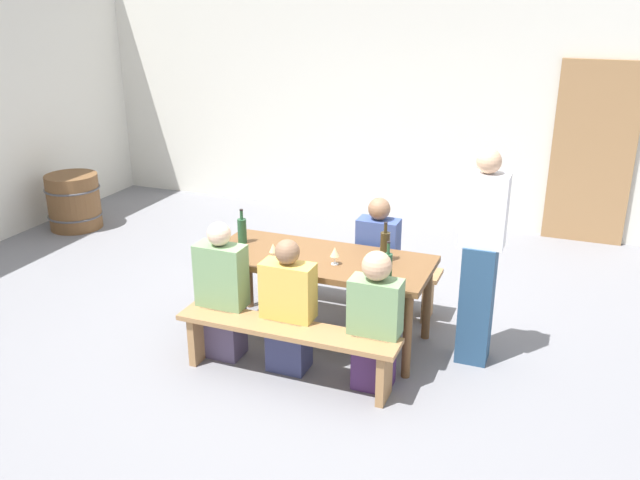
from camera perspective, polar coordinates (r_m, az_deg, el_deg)
ground_plane at (r=5.88m, az=0.00°, el=-8.24°), size 24.00×24.00×0.00m
back_wall at (r=8.60m, az=8.77°, el=12.09°), size 14.00×0.20×3.20m
wooden_door at (r=8.35m, az=22.02°, el=6.74°), size 0.90×0.06×2.10m
tasting_table at (r=5.59m, az=0.00°, el=-2.25°), size 1.84×0.79×0.75m
bench_near at (r=5.15m, az=-2.85°, el=-8.29°), size 1.74×0.30×0.45m
bench_far at (r=6.31m, az=2.30°, el=-2.63°), size 1.74×0.30×0.45m
wine_bottle_0 at (r=5.46m, az=5.51°, el=-0.51°), size 0.08×0.08×0.33m
wine_bottle_1 at (r=5.87m, az=-6.60°, el=0.83°), size 0.08×0.08×0.30m
wine_bottle_2 at (r=5.05m, az=5.74°, el=-2.34°), size 0.07×0.07×0.33m
wine_glass_0 at (r=5.45m, az=-3.98°, el=-0.73°), size 0.07×0.07×0.15m
wine_glass_1 at (r=5.37m, az=1.26°, el=-1.05°), size 0.08×0.08×0.15m
seated_guest_near_0 at (r=5.44m, az=-8.25°, el=-4.59°), size 0.40×0.24×1.15m
seated_guest_near_1 at (r=5.22m, az=-2.69°, el=-5.95°), size 0.41×0.24×1.08m
seated_guest_near_2 at (r=4.99m, az=4.66°, el=-7.06°), size 0.38×0.24×1.09m
seated_guest_far_0 at (r=6.01m, az=4.88°, el=-1.92°), size 0.36×0.24×1.14m
standing_host at (r=5.34m, az=13.37°, el=-1.84°), size 0.33×0.24×1.73m
wine_barrel at (r=8.93m, az=-20.07°, el=3.08°), size 0.67×0.67×0.68m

